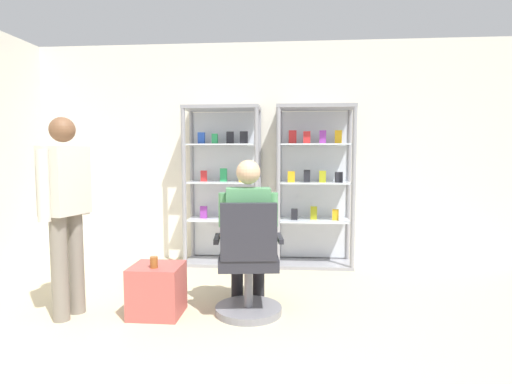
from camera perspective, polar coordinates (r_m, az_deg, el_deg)
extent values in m
cube|color=silver|center=(5.27, 1.87, 5.34)|extent=(6.00, 0.10, 2.70)
cylinder|color=gray|center=(4.94, -9.82, 0.63)|extent=(0.05, 0.05, 1.90)
cylinder|color=gray|center=(4.80, 0.05, 0.57)|extent=(0.05, 0.05, 1.90)
cylinder|color=gray|center=(5.33, -8.73, 0.97)|extent=(0.05, 0.05, 1.90)
cylinder|color=gray|center=(5.19, 0.43, 0.93)|extent=(0.05, 0.05, 1.90)
cube|color=gray|center=(5.06, -4.65, 11.34)|extent=(0.90, 0.45, 0.04)
cube|color=gray|center=(5.20, -4.49, -9.48)|extent=(0.90, 0.45, 0.04)
cube|color=silver|center=(5.26, -4.18, 0.97)|extent=(0.84, 0.02, 1.80)
cube|color=silver|center=(5.09, -4.54, -3.71)|extent=(0.82, 0.39, 0.02)
cube|color=purple|center=(5.12, -7.16, -2.75)|extent=(0.08, 0.04, 0.15)
cube|color=purple|center=(5.07, -4.51, -2.92)|extent=(0.09, 0.05, 0.13)
cube|color=red|center=(5.03, -1.79, -2.99)|extent=(0.08, 0.06, 0.12)
cube|color=silver|center=(5.04, -4.57, 1.35)|extent=(0.82, 0.39, 0.02)
cube|color=red|center=(5.10, -7.14, 2.19)|extent=(0.08, 0.04, 0.13)
cube|color=#268C4C|center=(5.07, -4.44, 2.35)|extent=(0.09, 0.04, 0.16)
cube|color=gold|center=(4.98, -1.92, 2.29)|extent=(0.08, 0.05, 0.15)
cube|color=silver|center=(5.03, -4.61, 6.47)|extent=(0.82, 0.39, 0.02)
cube|color=#264CB2|center=(5.13, -7.46, 7.29)|extent=(0.09, 0.04, 0.14)
cube|color=#268C4C|center=(5.07, -5.64, 7.23)|extent=(0.07, 0.04, 0.12)
cube|color=black|center=(5.06, -3.55, 7.40)|extent=(0.09, 0.05, 0.15)
cube|color=black|center=(4.98, -1.67, 7.43)|extent=(0.09, 0.06, 0.15)
cylinder|color=gray|center=(4.78, 3.04, 0.55)|extent=(0.05, 0.05, 1.90)
cylinder|color=gray|center=(4.83, 13.17, 0.47)|extent=(0.05, 0.05, 1.90)
cylinder|color=gray|center=(5.18, 3.18, 0.91)|extent=(0.05, 0.05, 1.90)
cylinder|color=gray|center=(5.22, 12.54, 0.83)|extent=(0.05, 0.05, 1.90)
cube|color=gray|center=(5.00, 8.14, 11.38)|extent=(0.90, 0.45, 0.04)
cube|color=gray|center=(5.14, 7.87, -9.69)|extent=(0.90, 0.45, 0.04)
cube|color=silver|center=(5.20, 7.88, 0.88)|extent=(0.84, 0.02, 1.80)
cube|color=silver|center=(5.03, 7.95, -3.85)|extent=(0.82, 0.39, 0.02)
cube|color=black|center=(4.99, 5.27, -3.04)|extent=(0.08, 0.05, 0.13)
cube|color=#999919|center=(5.04, 7.89, -2.85)|extent=(0.08, 0.04, 0.16)
cube|color=gold|center=(5.02, 10.80, -3.07)|extent=(0.08, 0.04, 0.13)
cube|color=silver|center=(4.98, 8.01, 1.27)|extent=(0.82, 0.39, 0.02)
cube|color=gold|center=(4.93, 4.84, 2.09)|extent=(0.09, 0.05, 0.13)
cube|color=black|center=(4.96, 6.97, 2.19)|extent=(0.08, 0.05, 0.14)
cube|color=#999919|center=(4.93, 9.07, 2.10)|extent=(0.08, 0.05, 0.14)
cube|color=black|center=(4.96, 11.23, 2.00)|extent=(0.09, 0.05, 0.12)
cube|color=silver|center=(4.97, 8.08, 6.45)|extent=(0.82, 0.39, 0.02)
cube|color=red|center=(4.99, 5.01, 7.48)|extent=(0.09, 0.05, 0.16)
cube|color=red|center=(4.93, 6.95, 7.40)|extent=(0.08, 0.04, 0.14)
cube|color=purple|center=(4.95, 9.10, 7.42)|extent=(0.08, 0.04, 0.15)
cube|color=gold|center=(5.02, 11.17, 7.38)|extent=(0.09, 0.05, 0.16)
cylinder|color=slate|center=(3.65, -1.03, -15.80)|extent=(0.56, 0.56, 0.06)
cylinder|color=slate|center=(3.58, -1.03, -12.73)|extent=(0.07, 0.07, 0.41)
cube|color=#26262D|center=(3.52, -1.04, -9.24)|extent=(0.53, 0.53, 0.10)
cube|color=#26262D|center=(3.25, -1.00, -5.47)|extent=(0.45, 0.13, 0.45)
cube|color=#26262D|center=(3.49, 3.25, -6.33)|extent=(0.07, 0.30, 0.04)
cube|color=#26262D|center=(3.48, -5.35, -6.36)|extent=(0.07, 0.30, 0.04)
cylinder|color=black|center=(3.69, 0.48, -6.95)|extent=(0.19, 0.41, 0.14)
cylinder|color=black|center=(3.95, 0.36, -10.31)|extent=(0.11, 0.11, 0.56)
cylinder|color=black|center=(3.69, -2.65, -6.96)|extent=(0.19, 0.41, 0.14)
cylinder|color=black|center=(3.95, -2.59, -10.33)|extent=(0.11, 0.11, 0.56)
cube|color=#4C8C59|center=(3.45, -1.05, -3.59)|extent=(0.38, 0.26, 0.50)
sphere|color=tan|center=(3.41, -1.06, 2.73)|extent=(0.20, 0.20, 0.20)
cylinder|color=#4C8C59|center=(3.44, 2.28, -2.42)|extent=(0.09, 0.09, 0.28)
cylinder|color=tan|center=(3.66, 2.07, -5.47)|extent=(0.11, 0.31, 0.08)
cylinder|color=#4C8C59|center=(3.44, -4.39, -2.45)|extent=(0.09, 0.09, 0.28)
cylinder|color=tan|center=(3.65, -4.24, -5.49)|extent=(0.11, 0.31, 0.08)
cube|color=#B24C47|center=(3.66, -13.35, -12.89)|extent=(0.41, 0.39, 0.42)
cylinder|color=brown|center=(3.51, -13.76, -9.29)|extent=(0.06, 0.06, 0.09)
cylinder|color=slate|center=(3.86, -23.38, -8.91)|extent=(0.13, 0.13, 0.85)
cylinder|color=beige|center=(3.85, -22.50, 1.28)|extent=(0.09, 0.09, 0.55)
cylinder|color=slate|center=(3.73, -25.24, -9.46)|extent=(0.13, 0.13, 0.85)
cylinder|color=beige|center=(3.53, -27.07, 0.79)|extent=(0.09, 0.09, 0.55)
cube|color=beige|center=(3.69, -24.70, 1.43)|extent=(0.30, 0.40, 0.55)
sphere|color=brown|center=(3.69, -24.94, 7.73)|extent=(0.20, 0.20, 0.20)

